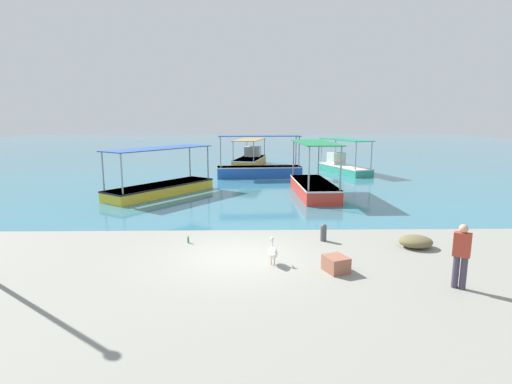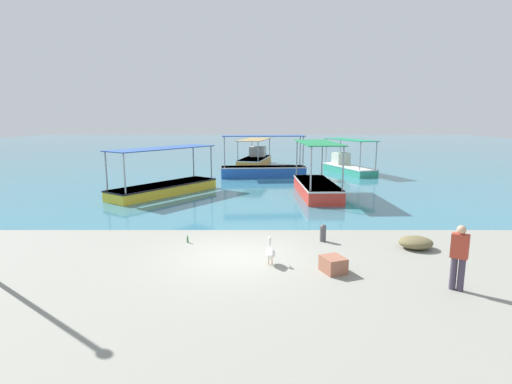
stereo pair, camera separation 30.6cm
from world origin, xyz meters
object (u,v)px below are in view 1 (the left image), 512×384
fishing_boat_far_right (161,186)px  fishing_boat_outer (259,169)px  fishing_boat_center (314,185)px  fisherman_standing (461,254)px  glass_bottle (188,240)px  fishing_boat_near_right (343,165)px  pelican (273,252)px  fishing_boat_near_left (250,159)px  cargo_crate (336,264)px  mooring_bollard (324,232)px  net_pile (416,242)px

fishing_boat_far_right → fishing_boat_outer: size_ratio=1.04×
fishing_boat_center → fisherman_standing: (1.68, -12.55, 0.34)m
fishing_boat_center → glass_bottle: bearing=-123.9°
fishing_boat_near_right → pelican: 21.39m
fishing_boat_near_left → pelican: fishing_boat_near_left is taller
glass_bottle → fishing_boat_outer: bearing=79.4°
fishing_boat_outer → fisherman_standing: size_ratio=3.72×
fishing_boat_center → cargo_crate: size_ratio=9.04×
fishing_boat_near_right → cargo_crate: 21.48m
fishing_boat_near_left → mooring_bollard: fishing_boat_near_left is taller
net_pile → cargo_crate: bearing=-146.5°
fishing_boat_near_left → glass_bottle: 23.33m
fishing_boat_center → fisherman_standing: size_ratio=3.56×
fishing_boat_near_right → fishing_boat_near_left: bearing=145.5°
fishing_boat_center → cargo_crate: fishing_boat_center is taller
fishing_boat_outer → mooring_bollard: fishing_boat_outer is taller
fishing_boat_far_right → fishing_boat_near_right: (12.53, 9.13, 0.09)m
fishing_boat_near_left → fishing_boat_outer: fishing_boat_outer is taller
fishing_boat_near_left → fisherman_standing: size_ratio=3.92×
fishing_boat_center → fisherman_standing: 12.66m
fishing_boat_near_right → glass_bottle: size_ratio=21.70×
fishing_boat_near_left → cargo_crate: bearing=-85.0°
fishing_boat_center → pelican: 11.16m
fishing_boat_far_right → glass_bottle: size_ratio=24.18×
fishing_boat_center → fishing_boat_outer: bearing=112.1°
fishing_boat_far_right → fishing_boat_center: (8.64, -0.37, 0.07)m
fishing_boat_outer → glass_bottle: fishing_boat_outer is taller
fishing_boat_near_left → fisherman_standing: fishing_boat_near_left is taller
fishing_boat_center → net_pile: fishing_boat_center is taller
fishing_boat_center → glass_bottle: fishing_boat_center is taller
mooring_bollard → fishing_boat_center: bearing=83.1°
fishing_boat_near_left → glass_bottle: bearing=-95.7°
fishing_boat_near_left → fisherman_standing: bearing=-79.2°
fishing_boat_near_right → fisherman_standing: 22.17m
pelican → fishing_boat_far_right: bearing=117.0°
fishing_boat_outer → fishing_boat_near_right: size_ratio=1.07×
fishing_boat_far_right → pelican: bearing=-63.0°
fishing_boat_center → fisherman_standing: fishing_boat_center is taller
fishing_boat_near_left → net_pile: (5.41, -23.84, -0.41)m
fishing_boat_far_right → cargo_crate: size_ratio=9.80×
fishing_boat_near_left → fisherman_standing: 27.61m
fisherman_standing → glass_bottle: (-7.47, 3.91, -0.80)m
fishing_boat_near_left → pelican: (0.50, -25.32, -0.24)m
fishing_boat_far_right → mooring_bollard: fishing_boat_far_right is taller
fishing_boat_near_left → fisherman_standing: (5.15, -27.12, 0.29)m
cargo_crate → fishing_boat_outer: bearing=95.1°
fishing_boat_far_right → fishing_boat_near_left: bearing=70.0°
fishing_boat_outer → glass_bottle: 15.97m
fishing_boat_near_left → glass_bottle: fishing_boat_near_left is taller
fishing_boat_far_right → pelican: fishing_boat_far_right is taller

